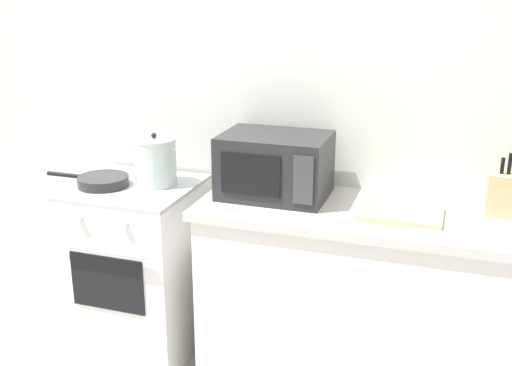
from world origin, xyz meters
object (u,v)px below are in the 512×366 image
object	(u,v)px
microwave	(275,166)
knife_block	(502,194)
stove	(139,268)
frying_pan	(102,181)
stock_pot	(155,161)
cutting_board	(401,213)

from	to	relation	value
microwave	knife_block	xyz separation A→B (m)	(1.01, 0.06, -0.05)
stove	knife_block	bearing A→B (deg)	4.65
frying_pan	stock_pot	bearing A→B (deg)	23.80
stove	cutting_board	size ratio (longest dim) A/B	2.56
frying_pan	microwave	distance (m)	0.88
stove	knife_block	distance (m)	1.83
frying_pan	knife_block	bearing A→B (deg)	5.91
stock_pot	stove	bearing A→B (deg)	-151.20
stove	knife_block	xyz separation A→B (m)	(1.73, 0.14, 0.56)
stove	cutting_board	xyz separation A→B (m)	(1.32, 0.00, 0.47)
stock_pot	microwave	bearing A→B (deg)	2.24
stock_pot	cutting_board	bearing A→B (deg)	-2.52
cutting_board	knife_block	distance (m)	0.44
stock_pot	knife_block	bearing A→B (deg)	3.02
stock_pot	cutting_board	xyz separation A→B (m)	(1.22, -0.05, -0.11)
stove	microwave	distance (m)	0.95
knife_block	microwave	bearing A→B (deg)	-176.50
stove	microwave	xyz separation A→B (m)	(0.72, 0.08, 0.61)
cutting_board	knife_block	world-z (taller)	knife_block
microwave	knife_block	bearing A→B (deg)	3.50
knife_block	cutting_board	bearing A→B (deg)	-161.25
cutting_board	stock_pot	bearing A→B (deg)	177.48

